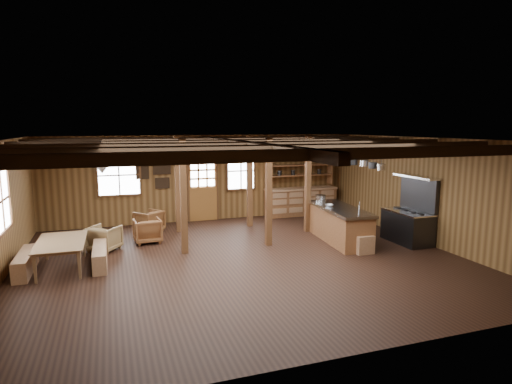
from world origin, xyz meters
The scene contains 22 objects.
room centered at (0.00, 0.00, 1.40)m, with size 10.04×9.04×2.84m.
ceiling_joists centered at (0.00, 0.18, 2.68)m, with size 9.80×8.82×0.18m.
timber_posts centered at (0.52, 2.08, 1.40)m, with size 3.95×2.35×2.80m.
back_door centered at (0.00, 4.45, 0.88)m, with size 1.02×0.08×2.15m.
window_back_left centered at (-2.60, 4.46, 1.60)m, with size 1.32×0.06×1.32m.
window_back_right centered at (1.30, 4.46, 1.60)m, with size 1.02×0.06×1.32m.
window_left centered at (-4.96, 0.50, 1.60)m, with size 0.14×1.24×1.32m.
notice_boards centered at (-1.50, 4.46, 1.64)m, with size 1.08×0.03×0.90m.
back_counter centered at (3.40, 4.20, 0.60)m, with size 2.55×0.60×2.45m.
pendant_lamps centered at (-2.25, 1.00, 2.25)m, with size 1.86×2.36×0.66m.
pot_rack centered at (2.97, 0.32, 2.26)m, with size 0.42×3.00×0.46m.
kitchen_island centered at (2.94, 0.69, 0.48)m, with size 1.10×2.57×1.20m.
step_stool centered at (2.94, -0.45, 0.22)m, with size 0.51×0.36×0.45m, color #916442.
commercial_range centered at (4.65, 0.02, 0.59)m, with size 0.77×1.45×1.80m.
dining_table centered at (-3.90, 0.68, 0.31)m, with size 1.78×0.99×0.63m, color brown.
bench_wall centered at (-4.65, 0.68, 0.21)m, with size 0.29×1.56×0.43m, color #916442.
bench_aisle centered at (-3.16, 0.68, 0.21)m, with size 0.29×1.54×0.42m, color #916442.
armchair_a centered at (-1.84, 3.47, 0.32)m, with size 0.68×0.70×0.63m, color brown.
armchair_b centered at (-1.98, 2.28, 0.32)m, with size 0.69×0.71×0.64m, color brown.
armchair_c centered at (-3.07, 1.85, 0.32)m, with size 0.67×0.69×0.63m, color olive.
counter_pot centered at (2.87, 1.69, 1.03)m, with size 0.30×0.30×0.18m, color silver.
bowl centered at (2.72, 0.90, 0.97)m, with size 0.23×0.23×0.06m, color silver.
Camera 1 is at (-2.84, -9.20, 3.11)m, focal length 30.00 mm.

